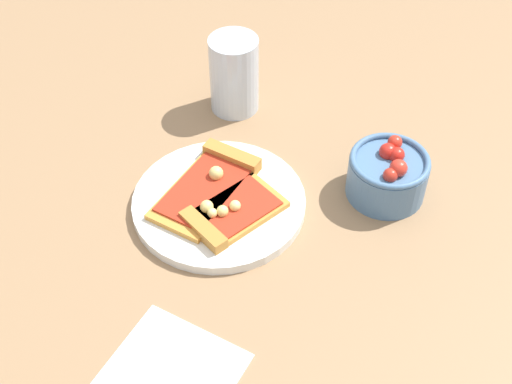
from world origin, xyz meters
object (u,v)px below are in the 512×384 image
at_px(plate, 219,203).
at_px(pizza_slice_far, 229,214).
at_px(pizza_slice_near, 211,184).
at_px(soda_glass, 234,76).
at_px(salad_bowl, 388,174).
at_px(paper_napkin, 170,374).

height_order(plate, pizza_slice_far, pizza_slice_far).
bearing_deg(pizza_slice_near, soda_glass, -175.16).
bearing_deg(salad_bowl, pizza_slice_near, -75.54).
relative_size(soda_glass, paper_napkin, 0.87).
bearing_deg(salad_bowl, soda_glass, -118.48).
relative_size(pizza_slice_far, soda_glass, 1.21).
xyz_separation_m(pizza_slice_near, paper_napkin, (0.27, 0.03, -0.02)).
bearing_deg(paper_napkin, plate, -176.76).
relative_size(pizza_slice_near, paper_napkin, 1.27).
distance_m(soda_glass, paper_napkin, 0.46).
xyz_separation_m(pizza_slice_near, pizza_slice_far, (0.05, 0.04, -0.00)).
height_order(pizza_slice_near, pizza_slice_far, pizza_slice_near).
relative_size(plate, soda_glass, 1.92).
relative_size(pizza_slice_near, salad_bowl, 1.65).
bearing_deg(pizza_slice_near, plate, 41.15).
distance_m(pizza_slice_near, pizza_slice_far, 0.06).
xyz_separation_m(pizza_slice_far, paper_napkin, (0.22, -0.01, -0.02)).
bearing_deg(paper_napkin, pizza_slice_near, -173.59).
distance_m(plate, paper_napkin, 0.25).
bearing_deg(paper_napkin, pizza_slice_far, 178.24).
bearing_deg(plate, paper_napkin, 3.24).
height_order(soda_glass, paper_napkin, soda_glass).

